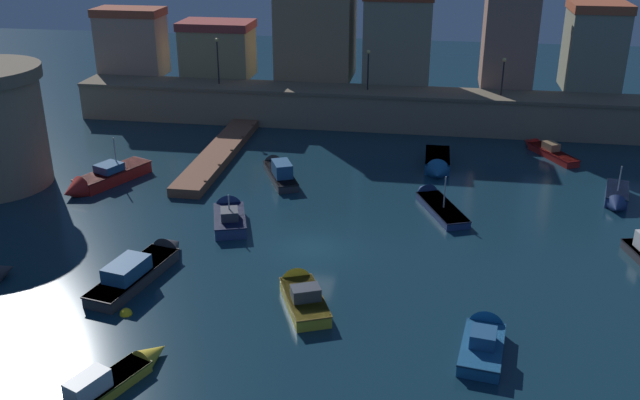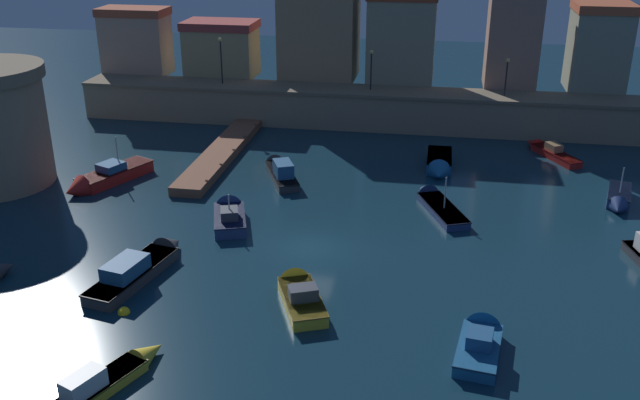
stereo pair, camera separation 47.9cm
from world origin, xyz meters
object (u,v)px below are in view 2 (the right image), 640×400
at_px(moored_boat_9, 101,383).
at_px(mooring_buoy_0, 124,313).
at_px(moored_boat_1, 619,199).
at_px(moored_boat_8, 549,151).
at_px(moored_boat_3, 229,214).
at_px(moored_boat_7, 299,292).
at_px(quay_lamp_1, 371,63).
at_px(moored_boat_5, 481,339).
at_px(moored_boat_11, 143,265).
at_px(quay_lamp_0, 221,54).
at_px(moored_boat_4, 435,202).
at_px(moored_boat_10, 104,178).
at_px(moored_boat_0, 279,169).
at_px(quay_lamp_2, 507,70).
at_px(moored_boat_6, 439,164).

xyz_separation_m(moored_boat_9, mooring_buoy_0, (-1.56, 5.46, -0.37)).
xyz_separation_m(moored_boat_1, moored_boat_8, (-3.16, 8.99, -0.05)).
distance_m(moored_boat_3, moored_boat_7, 10.03).
bearing_deg(quay_lamp_1, moored_boat_5, -75.40).
height_order(moored_boat_7, moored_boat_11, moored_boat_11).
bearing_deg(moored_boat_9, moored_boat_1, -23.28).
relative_size(quay_lamp_0, moored_boat_11, 0.52).
distance_m(moored_boat_4, moored_boat_7, 13.90).
bearing_deg(moored_boat_7, quay_lamp_0, 0.51).
bearing_deg(moored_boat_7, moored_boat_11, 59.38).
bearing_deg(moored_boat_10, moored_boat_0, 131.90).
relative_size(quay_lamp_2, moored_boat_7, 0.57).
height_order(moored_boat_3, moored_boat_11, moored_boat_3).
xyz_separation_m(moored_boat_10, moored_boat_11, (7.46, -11.16, -0.03)).
xyz_separation_m(moored_boat_0, moored_boat_5, (13.03, -18.44, -0.08)).
bearing_deg(moored_boat_1, moored_boat_9, -33.03).
bearing_deg(moored_boat_7, moored_boat_1, -73.14).
xyz_separation_m(moored_boat_3, moored_boat_8, (20.26, 15.50, -0.09)).
relative_size(moored_boat_4, moored_boat_6, 1.18).
height_order(quay_lamp_0, moored_boat_6, quay_lamp_0).
bearing_deg(moored_boat_10, moored_boat_1, 117.89).
xyz_separation_m(moored_boat_5, moored_boat_6, (-2.12, 21.46, 0.05)).
bearing_deg(moored_boat_4, moored_boat_9, 126.30).
bearing_deg(quay_lamp_0, moored_boat_8, -10.55).
bearing_deg(moored_boat_1, moored_boat_10, -72.68).
bearing_deg(mooring_buoy_0, moored_boat_3, 79.97).
bearing_deg(quay_lamp_2, mooring_buoy_0, -121.22).
height_order(quay_lamp_0, moored_boat_10, quay_lamp_0).
bearing_deg(moored_boat_0, moored_boat_10, 83.85).
height_order(moored_boat_6, moored_boat_10, moored_boat_10).
xyz_separation_m(quay_lamp_0, moored_boat_9, (6.24, -36.70, -5.34)).
bearing_deg(moored_boat_4, moored_boat_8, -58.69).
relative_size(moored_boat_5, moored_boat_10, 0.69).
xyz_separation_m(moored_boat_6, mooring_buoy_0, (-14.09, -21.58, -0.43)).
bearing_deg(moored_boat_4, moored_boat_3, 87.08).
bearing_deg(moored_boat_7, moored_boat_9, 119.48).
bearing_deg(moored_boat_4, moored_boat_11, 105.27).
xyz_separation_m(moored_boat_9, moored_boat_11, (-2.18, 9.19, 0.10)).
distance_m(moored_boat_8, moored_boat_9, 37.81).
bearing_deg(moored_boat_10, moored_boat_7, 76.04).
distance_m(moored_boat_7, mooring_buoy_0, 8.19).
height_order(moored_boat_8, moored_boat_11, moored_boat_11).
height_order(moored_boat_5, mooring_buoy_0, moored_boat_5).
xyz_separation_m(moored_boat_4, moored_boat_7, (-6.20, -12.43, 0.13)).
xyz_separation_m(moored_boat_3, mooring_buoy_0, (-1.90, -10.74, -0.43)).
bearing_deg(moored_boat_9, moored_boat_11, 36.33).
distance_m(moored_boat_5, moored_boat_10, 28.42).
distance_m(moored_boat_0, moored_boat_7, 16.60).
xyz_separation_m(moored_boat_4, moored_boat_10, (-22.04, -0.15, 0.23)).
height_order(moored_boat_0, moored_boat_10, moored_boat_10).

